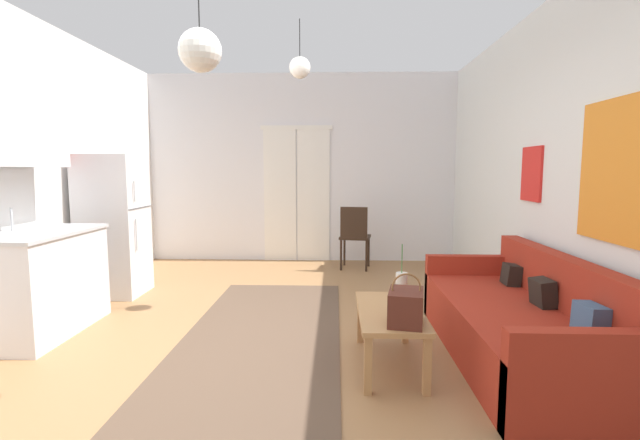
% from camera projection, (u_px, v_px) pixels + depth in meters
% --- Properties ---
extents(ground_plane, '(5.32, 7.98, 0.10)m').
position_uv_depth(ground_plane, '(266.00, 362.00, 3.44)').
color(ground_plane, '#996D44').
extents(wall_back, '(4.92, 0.13, 2.89)m').
position_uv_depth(wall_back, '(301.00, 169.00, 6.99)').
color(wall_back, silver).
rests_on(wall_back, ground_plane).
extents(wall_right, '(0.12, 7.58, 2.89)m').
position_uv_depth(wall_right, '(599.00, 167.00, 3.19)').
color(wall_right, silver).
rests_on(wall_right, ground_plane).
extents(area_rug, '(1.33, 3.66, 0.01)m').
position_uv_depth(area_rug, '(259.00, 343.00, 3.69)').
color(area_rug, brown).
rests_on(area_rug, ground_plane).
extents(couch, '(0.88, 2.15, 0.79)m').
position_uv_depth(couch, '(523.00, 325.00, 3.37)').
color(couch, maroon).
rests_on(couch, ground_plane).
extents(coffee_table, '(0.45, 0.95, 0.42)m').
position_uv_depth(coffee_table, '(390.00, 318.00, 3.25)').
color(coffee_table, '#B27F4C').
rests_on(coffee_table, ground_plane).
extents(bamboo_vase, '(0.09, 0.09, 0.45)m').
position_uv_depth(bamboo_vase, '(401.00, 287.00, 3.41)').
color(bamboo_vase, beige).
rests_on(bamboo_vase, coffee_table).
extents(handbag, '(0.27, 0.34, 0.34)m').
position_uv_depth(handbag, '(406.00, 306.00, 2.94)').
color(handbag, '#512319').
rests_on(handbag, coffee_table).
extents(refrigerator, '(0.66, 0.60, 1.59)m').
position_uv_depth(refrigerator, '(114.00, 225.00, 5.08)').
color(refrigerator, white).
rests_on(refrigerator, ground_plane).
extents(kitchen_counter, '(0.64, 1.16, 2.07)m').
position_uv_depth(kitchen_counter, '(35.00, 245.00, 3.85)').
color(kitchen_counter, silver).
rests_on(kitchen_counter, ground_plane).
extents(accent_chair, '(0.48, 0.46, 0.91)m').
position_uv_depth(accent_chair, '(355.00, 234.00, 6.38)').
color(accent_chair, black).
rests_on(accent_chair, ground_plane).
extents(pendant_lamp_near, '(0.25, 0.25, 0.91)m').
position_uv_depth(pendant_lamp_near, '(200.00, 50.00, 2.58)').
color(pendant_lamp_near, black).
extents(pendant_lamp_far, '(0.21, 0.21, 0.57)m').
position_uv_depth(pendant_lamp_far, '(300.00, 68.00, 4.41)').
color(pendant_lamp_far, black).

